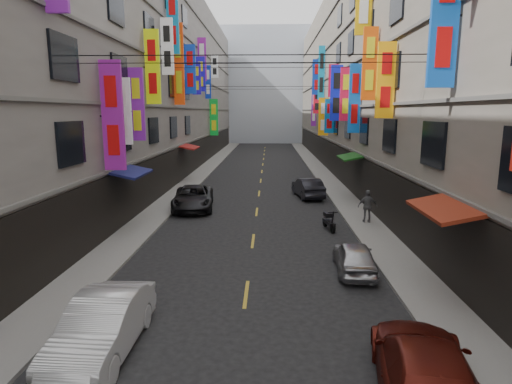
# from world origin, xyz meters

# --- Properties ---
(sidewalk_left) EXTENTS (2.00, 90.00, 0.12)m
(sidewalk_left) POSITION_xyz_m (-6.00, 42.00, 0.06)
(sidewalk_left) COLOR slate
(sidewalk_left) RESTS_ON ground
(sidewalk_right) EXTENTS (2.00, 90.00, 0.12)m
(sidewalk_right) POSITION_xyz_m (6.00, 42.00, 0.06)
(sidewalk_right) COLOR slate
(sidewalk_right) RESTS_ON ground
(building_row_left) EXTENTS (10.14, 90.00, 19.00)m
(building_row_left) POSITION_xyz_m (-11.99, 42.00, 9.49)
(building_row_left) COLOR gray
(building_row_left) RESTS_ON ground
(building_row_right) EXTENTS (10.14, 90.00, 19.00)m
(building_row_right) POSITION_xyz_m (11.99, 42.00, 9.49)
(building_row_right) COLOR gray
(building_row_right) RESTS_ON ground
(haze_block) EXTENTS (18.00, 8.00, 22.00)m
(haze_block) POSITION_xyz_m (0.00, 92.00, 11.00)
(haze_block) COLOR #ACB4C0
(haze_block) RESTS_ON ground
(shop_signage) EXTENTS (14.00, 55.00, 12.38)m
(shop_signage) POSITION_xyz_m (0.05, 34.68, 9.08)
(shop_signage) COLOR #1E0EA7
(shop_signage) RESTS_ON ground
(street_awnings) EXTENTS (13.99, 35.20, 0.41)m
(street_awnings) POSITION_xyz_m (-1.26, 26.00, 3.00)
(street_awnings) COLOR #144C27
(street_awnings) RESTS_ON ground
(overhead_cables) EXTENTS (14.00, 38.04, 1.24)m
(overhead_cables) POSITION_xyz_m (0.00, 30.00, 8.80)
(overhead_cables) COLOR black
(overhead_cables) RESTS_ON ground
(lane_markings) EXTENTS (0.12, 80.20, 0.01)m
(lane_markings) POSITION_xyz_m (0.00, 39.00, 0.00)
(lane_markings) COLOR gold
(lane_markings) RESTS_ON ground
(scooter_far_right) EXTENTS (0.61, 1.79, 1.14)m
(scooter_far_right) POSITION_xyz_m (3.84, 26.09, 0.44)
(scooter_far_right) COLOR black
(scooter_far_right) RESTS_ON ground
(car_left_mid) EXTENTS (1.56, 4.40, 1.45)m
(car_left_mid) POSITION_xyz_m (-3.41, 14.36, 0.72)
(car_left_mid) COLOR silver
(car_left_mid) RESTS_ON ground
(car_left_far) EXTENTS (2.97, 5.44, 1.44)m
(car_left_far) POSITION_xyz_m (-4.00, 30.65, 0.72)
(car_left_far) COLOR black
(car_left_far) RESTS_ON ground
(car_right_near) EXTENTS (2.81, 5.18, 1.42)m
(car_right_near) POSITION_xyz_m (4.00, 12.68, 0.71)
(car_right_near) COLOR #5A160F
(car_right_near) RESTS_ON ground
(car_right_mid) EXTENTS (1.58, 3.55, 1.19)m
(car_right_mid) POSITION_xyz_m (4.00, 20.16, 0.59)
(car_right_mid) COLOR #ACABB0
(car_right_mid) RESTS_ON ground
(car_right_far) EXTENTS (2.16, 4.43, 1.40)m
(car_right_far) POSITION_xyz_m (3.51, 34.69, 0.70)
(car_right_far) COLOR #212128
(car_right_far) RESTS_ON ground
(pedestrian_rfar) EXTENTS (1.05, 0.61, 1.78)m
(pedestrian_rfar) POSITION_xyz_m (6.07, 27.22, 1.01)
(pedestrian_rfar) COLOR slate
(pedestrian_rfar) RESTS_ON sidewalk_right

